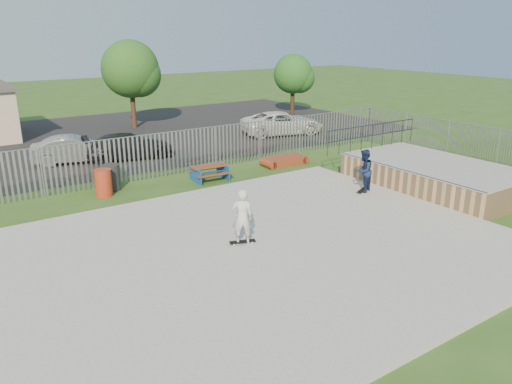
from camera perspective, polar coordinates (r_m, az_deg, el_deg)
ground at (r=15.10m, az=0.68°, el=-6.69°), size 120.00×120.00×0.00m
concrete_slab at (r=15.06m, az=0.68°, el=-6.43°), size 15.00×12.00×0.15m
quarter_pipe at (r=22.04m, az=19.68°, el=1.82°), size 5.50×7.05×2.19m
fence at (r=18.89m, az=-4.84°, el=1.63°), size 26.04×16.02×2.00m
picnic_table at (r=21.99m, az=-5.34°, el=2.20°), size 1.70×1.44×0.67m
funbox at (r=24.54m, az=3.27°, el=3.56°), size 1.99×1.05×0.39m
trash_bin_red at (r=20.65m, az=-17.03°, el=1.00°), size 0.66×0.66×1.09m
trash_bin_grey at (r=21.33m, az=-16.15°, el=1.62°), size 0.66×0.66×1.09m
parking_lot at (r=31.85m, az=-19.47°, el=5.59°), size 40.00×18.00×0.02m
car_silver at (r=26.33m, az=-20.04°, el=4.60°), size 4.28×2.38×1.34m
car_dark at (r=26.37m, az=-14.28°, el=5.11°), size 4.71×2.56×1.29m
car_white at (r=31.70m, az=3.03°, el=7.88°), size 5.62×3.66×1.44m
tree_mid at (r=34.48m, az=-14.17°, el=13.46°), size 3.73×3.73×5.76m
tree_right at (r=39.31m, az=4.25°, el=13.29°), size 2.98×2.98×4.60m
skateboard_a at (r=20.40m, az=12.05°, el=0.15°), size 0.81×0.51×0.08m
skateboard_b at (r=15.19m, az=-1.56°, el=-5.76°), size 0.82×0.44×0.08m
skater_navy at (r=20.17m, az=12.21°, el=2.37°), size 1.03×0.94×1.72m
skater_white at (r=14.88m, az=-1.59°, el=-2.86°), size 0.75×0.66×1.72m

